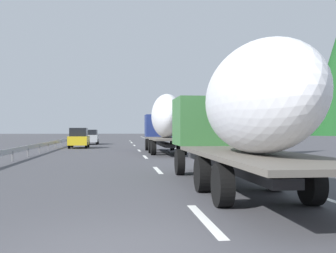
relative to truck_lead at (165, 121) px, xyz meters
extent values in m
plane|color=#424247|center=(14.14, 3.60, -2.50)|extent=(260.00, 260.00, 0.00)
cube|color=white|center=(-23.86, 1.80, -2.50)|extent=(3.20, 0.20, 0.01)
cube|color=white|center=(-13.54, 1.80, -2.50)|extent=(3.20, 0.20, 0.01)
cube|color=white|center=(-4.53, 1.80, -2.50)|extent=(3.20, 0.20, 0.01)
cube|color=white|center=(3.95, 1.80, -2.50)|extent=(3.20, 0.20, 0.01)
cube|color=white|center=(15.59, 1.80, -2.50)|extent=(3.20, 0.20, 0.01)
cube|color=white|center=(27.62, 1.80, -2.50)|extent=(3.20, 0.20, 0.01)
cube|color=white|center=(24.84, 1.80, -2.50)|extent=(3.20, 0.20, 0.01)
cube|color=white|center=(34.47, 1.80, -2.50)|extent=(3.20, 0.20, 0.01)
cube|color=white|center=(19.14, -1.90, -2.50)|extent=(110.00, 0.20, 0.01)
cube|color=navy|center=(4.15, 0.00, -0.35)|extent=(2.40, 2.50, 1.90)
cube|color=black|center=(5.25, 0.00, 0.15)|extent=(0.08, 2.12, 0.80)
cube|color=#262628|center=(1.38, 0.00, -1.83)|extent=(10.16, 0.70, 0.24)
cube|color=#59544C|center=(-1.38, 0.00, -1.36)|extent=(8.64, 2.50, 0.12)
ellipsoid|color=white|center=(-1.04, 0.00, 0.33)|extent=(6.31, 2.20, 3.27)
cube|color=red|center=(-5.67, -0.69, -1.60)|extent=(0.04, 0.56, 0.56)
cylinder|color=black|center=(4.15, 1.10, -1.98)|extent=(1.04, 0.30, 1.04)
cylinder|color=black|center=(4.15, -1.10, -1.98)|extent=(1.04, 0.30, 1.04)
cylinder|color=black|center=(-0.18, 1.10, -1.98)|extent=(1.04, 0.35, 1.04)
cylinder|color=black|center=(-0.18, -1.10, -1.98)|extent=(1.04, 0.35, 1.04)
cylinder|color=black|center=(-2.58, 1.10, -1.98)|extent=(1.04, 0.35, 1.04)
cylinder|color=black|center=(-2.58, -1.10, -1.98)|extent=(1.04, 0.35, 1.04)
cube|color=#387038|center=(-15.54, 0.00, -0.35)|extent=(2.40, 2.50, 1.90)
cube|color=black|center=(-14.44, 0.00, 0.15)|extent=(0.08, 2.12, 0.80)
cube|color=#262628|center=(-18.45, 0.00, -1.83)|extent=(10.70, 0.70, 0.24)
cube|color=#59544C|center=(-21.36, 0.00, -1.36)|extent=(9.23, 2.50, 0.12)
ellipsoid|color=white|center=(-21.63, 0.00, 0.13)|extent=(6.95, 2.20, 2.87)
cylinder|color=black|center=(-15.54, 1.10, -1.98)|extent=(1.04, 0.30, 1.04)
cylinder|color=black|center=(-15.54, -1.10, -1.98)|extent=(1.04, 0.30, 1.04)
cylinder|color=black|center=(-20.16, 1.10, -1.98)|extent=(1.04, 0.35, 1.04)
cylinder|color=black|center=(-20.16, -1.10, -1.98)|extent=(1.04, 0.35, 1.04)
cylinder|color=black|center=(-22.56, 1.10, -1.98)|extent=(1.04, 0.35, 1.04)
cylinder|color=black|center=(-22.56, -1.10, -1.98)|extent=(1.04, 0.35, 1.04)
cube|color=#ADB2B7|center=(19.74, 6.94, -1.76)|extent=(4.28, 1.74, 0.84)
cube|color=black|center=(19.42, 6.94, -1.03)|extent=(2.35, 1.53, 0.63)
cylinder|color=black|center=(21.06, 7.71, -2.18)|extent=(0.64, 0.22, 0.64)
cylinder|color=black|center=(21.06, 6.18, -2.18)|extent=(0.64, 0.22, 0.64)
cylinder|color=black|center=(18.41, 7.71, -2.18)|extent=(0.64, 0.22, 0.64)
cylinder|color=black|center=(18.41, 6.18, -2.18)|extent=(0.64, 0.22, 0.64)
cube|color=gold|center=(9.50, 7.42, -1.76)|extent=(4.02, 1.80, 0.84)
cube|color=black|center=(9.20, 7.42, -0.94)|extent=(2.21, 1.59, 0.81)
cylinder|color=black|center=(10.75, 8.22, -2.18)|extent=(0.64, 0.22, 0.64)
cylinder|color=black|center=(10.75, 6.62, -2.18)|extent=(0.64, 0.22, 0.64)
cylinder|color=black|center=(8.25, 8.22, -2.18)|extent=(0.64, 0.22, 0.64)
cylinder|color=black|center=(8.25, 6.62, -2.18)|extent=(0.64, 0.22, 0.64)
cylinder|color=gray|center=(22.76, -3.10, -1.34)|extent=(0.10, 0.10, 2.34)
cube|color=#2D569E|center=(22.76, -3.10, 0.18)|extent=(0.06, 0.90, 0.70)
cylinder|color=#472D19|center=(57.62, -8.26, -1.56)|extent=(0.37, 0.37, 1.89)
cone|color=#194C1E|center=(57.62, -8.26, 1.32)|extent=(3.54, 3.54, 3.87)
cylinder|color=#472D19|center=(-1.71, -8.33, -1.82)|extent=(0.37, 0.37, 1.37)
cone|color=#1E5B23|center=(-1.71, -8.33, 1.04)|extent=(2.42, 2.42, 4.36)
cylinder|color=#472D19|center=(34.13, -6.47, -1.65)|extent=(0.30, 0.30, 1.71)
cone|color=#1E5B23|center=(34.13, -6.47, 0.96)|extent=(2.85, 2.85, 3.50)
cylinder|color=#472D19|center=(46.30, -9.59, -1.62)|extent=(0.31, 0.31, 1.76)
cone|color=#194C1E|center=(46.30, -9.59, 1.72)|extent=(2.58, 2.58, 4.92)
cylinder|color=#472D19|center=(42.38, -6.59, -1.55)|extent=(0.34, 0.34, 1.90)
cone|color=#194C1E|center=(42.38, -6.59, 2.06)|extent=(3.81, 3.81, 5.33)
cube|color=#9EA0A5|center=(17.14, 9.60, -1.90)|extent=(94.00, 0.06, 0.32)
cube|color=slate|center=(-7.39, 9.60, -2.20)|extent=(0.10, 0.10, 0.60)
cube|color=slate|center=(-3.30, 9.60, -2.20)|extent=(0.10, 0.10, 0.60)
cube|color=slate|center=(0.79, 9.60, -2.20)|extent=(0.10, 0.10, 0.60)
cube|color=slate|center=(4.88, 9.60, -2.20)|extent=(0.10, 0.10, 0.60)
cube|color=slate|center=(8.96, 9.60, -2.20)|extent=(0.10, 0.10, 0.60)
cube|color=slate|center=(13.05, 9.60, -2.20)|extent=(0.10, 0.10, 0.60)
cube|color=slate|center=(17.14, 9.60, -2.20)|extent=(0.10, 0.10, 0.60)
cube|color=slate|center=(21.22, 9.60, -2.20)|extent=(0.10, 0.10, 0.60)
cube|color=slate|center=(25.31, 9.60, -2.20)|extent=(0.10, 0.10, 0.60)
cube|color=slate|center=(29.40, 9.60, -2.20)|extent=(0.10, 0.10, 0.60)
cube|color=slate|center=(33.48, 9.60, -2.20)|extent=(0.10, 0.10, 0.60)
cube|color=slate|center=(37.57, 9.60, -2.20)|extent=(0.10, 0.10, 0.60)
cube|color=slate|center=(41.66, 9.60, -2.20)|extent=(0.10, 0.10, 0.60)
cube|color=slate|center=(45.74, 9.60, -2.20)|extent=(0.10, 0.10, 0.60)
cube|color=slate|center=(49.83, 9.60, -2.20)|extent=(0.10, 0.10, 0.60)
cube|color=slate|center=(53.92, 9.60, -2.20)|extent=(0.10, 0.10, 0.60)
cube|color=slate|center=(58.01, 9.60, -2.20)|extent=(0.10, 0.10, 0.60)
cube|color=slate|center=(62.09, 9.60, -2.20)|extent=(0.10, 0.10, 0.60)
camera|label=1|loc=(-32.18, 3.52, -0.67)|focal=44.76mm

